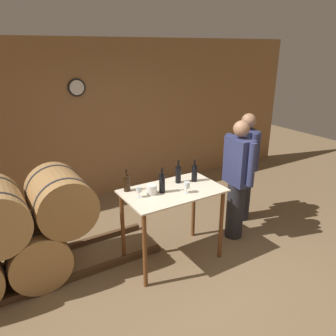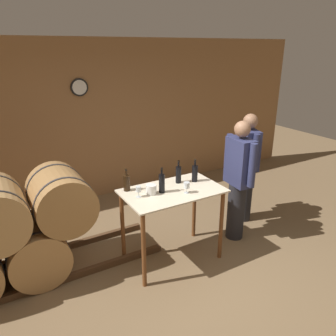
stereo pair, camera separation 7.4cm
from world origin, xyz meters
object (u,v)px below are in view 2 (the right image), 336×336
(wine_bottle_far_left, at_px, (127,182))
(wine_bottle_center, at_px, (178,174))
(ice_bucket, at_px, (151,189))
(person_visitor_with_scarf, at_px, (238,179))
(wine_glass_near_center, at_px, (187,185))
(person_host, at_px, (247,166))
(wine_bottle_left, at_px, (162,183))
(wine_bottle_right, at_px, (195,173))
(wine_glass_near_left, at_px, (138,190))

(wine_bottle_far_left, xyz_separation_m, wine_bottle_center, (0.65, -0.10, 0.01))
(ice_bucket, height_order, person_visitor_with_scarf, person_visitor_with_scarf)
(wine_glass_near_center, height_order, person_host, person_host)
(wine_bottle_center, bearing_deg, wine_bottle_left, -155.00)
(wine_bottle_right, distance_m, person_host, 1.13)
(wine_glass_near_center, xyz_separation_m, ice_bucket, (-0.37, 0.18, -0.04))
(wine_glass_near_left, bearing_deg, wine_glass_near_center, -18.70)
(wine_glass_near_left, relative_size, ice_bucket, 1.06)
(person_host, bearing_deg, wine_bottle_right, -168.29)
(wine_bottle_left, distance_m, wine_bottle_center, 0.35)
(wine_bottle_left, distance_m, person_host, 1.66)
(wine_bottle_far_left, xyz_separation_m, ice_bucket, (0.20, -0.23, -0.05))
(wine_bottle_far_left, bearing_deg, wine_bottle_right, -11.15)
(wine_bottle_center, bearing_deg, wine_bottle_right, -18.02)
(wine_glass_near_left, height_order, person_host, person_host)
(person_host, bearing_deg, wine_bottle_far_left, -178.27)
(wine_glass_near_center, bearing_deg, wine_bottle_right, 40.84)
(wine_bottle_far_left, bearing_deg, wine_glass_near_center, -35.74)
(wine_bottle_left, xyz_separation_m, wine_glass_near_center, (0.24, -0.16, -0.03))
(wine_bottle_right, distance_m, wine_glass_near_left, 0.81)
(wine_bottle_right, relative_size, person_host, 0.18)
(wine_glass_near_left, bearing_deg, person_visitor_with_scarf, -1.63)
(wine_bottle_far_left, relative_size, wine_bottle_center, 0.93)
(wine_bottle_center, xyz_separation_m, person_host, (1.30, 0.16, -0.18))
(wine_bottle_far_left, xyz_separation_m, wine_glass_near_center, (0.57, -0.41, -0.01))
(wine_bottle_left, xyz_separation_m, person_host, (1.62, 0.31, -0.19))
(wine_bottle_right, height_order, ice_bucket, wine_bottle_right)
(wine_bottle_right, xyz_separation_m, wine_glass_near_left, (-0.81, -0.06, -0.02))
(ice_bucket, distance_m, person_host, 1.77)
(wine_bottle_left, bearing_deg, person_visitor_with_scarf, -1.08)
(wine_glass_near_left, height_order, wine_glass_near_center, wine_glass_near_center)
(wine_bottle_center, bearing_deg, person_visitor_with_scarf, -11.47)
(wine_glass_near_left, distance_m, ice_bucket, 0.16)
(wine_glass_near_left, bearing_deg, wine_bottle_far_left, 100.47)
(wine_glass_near_center, bearing_deg, wine_bottle_far_left, 144.26)
(wine_bottle_far_left, height_order, wine_bottle_left, wine_bottle_left)
(wine_bottle_far_left, distance_m, ice_bucket, 0.31)
(wine_bottle_right, height_order, wine_glass_near_left, wine_bottle_right)
(ice_bucket, height_order, person_host, person_host)
(wine_bottle_far_left, relative_size, wine_glass_near_left, 2.12)
(ice_bucket, xyz_separation_m, person_host, (1.75, 0.29, -0.13))
(wine_glass_near_center, xyz_separation_m, person_visitor_with_scarf, (0.92, 0.14, -0.16))
(wine_bottle_center, distance_m, wine_glass_near_left, 0.62)
(wine_bottle_right, relative_size, person_visitor_with_scarf, 0.18)
(wine_bottle_center, relative_size, wine_glass_near_center, 2.20)
(wine_glass_near_left, bearing_deg, wine_bottle_right, 4.54)
(wine_bottle_far_left, bearing_deg, person_visitor_with_scarf, -10.38)
(person_host, bearing_deg, wine_glass_near_center, -161.14)
(wine_bottle_far_left, relative_size, person_host, 0.16)
(wine_bottle_center, bearing_deg, wine_bottle_far_left, 171.04)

